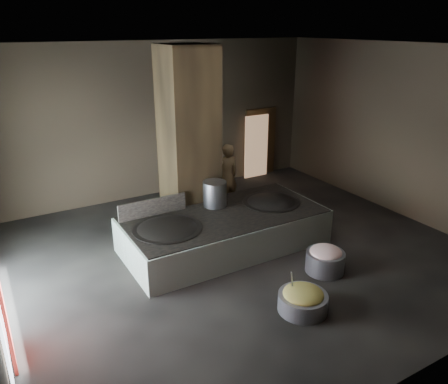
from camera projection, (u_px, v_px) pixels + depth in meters
floor at (239, 254)px, 10.07m from camera, size 10.00×9.00×0.10m
ceiling at (242, 44)px, 8.42m from camera, size 10.00×9.00×0.10m
back_wall at (159, 120)px, 12.92m from camera, size 10.00×0.10×4.50m
front_wall at (430, 247)px, 5.57m from camera, size 10.00×0.10×4.50m
right_wall at (401, 131)px, 11.60m from camera, size 0.10×9.00×4.50m
pillar at (189, 141)px, 10.64m from camera, size 1.20×1.20×4.50m
hearth_platform at (224, 230)px, 10.20m from camera, size 4.65×2.24×0.81m
platform_cap at (225, 214)px, 10.05m from camera, size 4.54×2.18×0.03m
wok_left at (167, 232)px, 9.35m from camera, size 1.46×1.46×0.40m
wok_left_rim at (167, 229)px, 9.33m from camera, size 1.49×1.49×0.05m
wok_right at (271, 205)px, 10.74m from camera, size 1.36×1.36×0.38m
wok_right_rim at (271, 202)px, 10.72m from camera, size 1.39×1.39×0.05m
stock_pot at (215, 194)px, 10.40m from camera, size 0.56×0.56×0.61m
splash_guard at (153, 207)px, 9.90m from camera, size 1.61×0.07×0.40m
cook at (227, 176)px, 12.18m from camera, size 0.69×0.45×1.87m
veg_basin at (303, 302)px, 7.96m from camera, size 1.20×1.20×0.33m
veg_fill at (303, 294)px, 7.89m from camera, size 0.74×0.74×0.23m
ladle at (292, 283)px, 7.87m from camera, size 0.29×0.26×0.64m
meat_basin at (325, 262)px, 9.21m from camera, size 1.01×1.01×0.45m
meat_fill at (326, 252)px, 9.13m from camera, size 0.67×0.67×0.26m
doorway_near at (198, 153)px, 13.81m from camera, size 1.18×0.08×2.38m
doorway_near_glow at (193, 155)px, 13.73m from camera, size 0.83×0.04×1.96m
doorway_far at (260, 143)px, 14.93m from camera, size 1.18×0.08×2.38m
doorway_far_glow at (256, 147)px, 14.69m from camera, size 0.90×0.04×2.13m
pavilion_sliver at (4, 312)px, 6.58m from camera, size 0.05×0.90×1.70m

